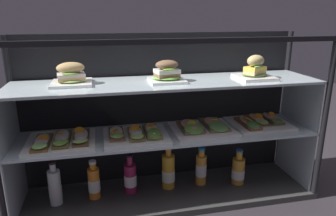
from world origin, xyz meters
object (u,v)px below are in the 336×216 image
Objects in this scene: plated_roll_sandwich_near_right_corner at (255,71)px; open_sandwich_tray_far_right at (62,140)px; juice_bottle_back_right at (94,183)px; juice_bottle_front_second at (238,170)px; plated_roll_sandwich_center at (167,74)px; open_sandwich_tray_mid_right at (136,134)px; open_sandwich_tray_center at (203,127)px; juice_bottle_front_fourth at (168,172)px; juice_bottle_back_left at (55,187)px; open_sandwich_tray_right_of_center at (259,122)px; juice_bottle_near_post at (201,169)px; juice_bottle_back_center at (130,178)px; plated_roll_sandwich_mid_left at (71,76)px.

plated_roll_sandwich_near_right_corner is 1.02m from open_sandwich_tray_far_right.
plated_roll_sandwich_near_right_corner is at bearing -3.21° from juice_bottle_back_right.
plated_roll_sandwich_near_right_corner reaches higher than juice_bottle_front_second.
plated_roll_sandwich_center reaches higher than open_sandwich_tray_mid_right.
juice_bottle_front_fourth is at bearing 164.03° from open_sandwich_tray_center.
open_sandwich_tray_center is 0.32m from juice_bottle_front_fourth.
juice_bottle_front_fourth is (0.60, 0.03, 0.00)m from juice_bottle_back_left.
plated_roll_sandwich_center is at bearing -178.65° from juice_bottle_front_second.
open_sandwich_tray_mid_right is (-0.16, -0.03, -0.29)m from plated_roll_sandwich_center.
plated_roll_sandwich_center reaches higher than juice_bottle_back_right.
open_sandwich_tray_center is 0.34m from open_sandwich_tray_right_of_center.
open_sandwich_tray_center reaches higher than juice_bottle_near_post.
juice_bottle_back_center is at bearing -179.73° from juice_bottle_near_post.
open_sandwich_tray_far_right is 1.55× the size of juice_bottle_front_second.
open_sandwich_tray_mid_right reaches higher than juice_bottle_front_second.
plated_roll_sandwich_center is 0.81× the size of juice_bottle_back_right.
plated_roll_sandwich_mid_left is 1.03m from open_sandwich_tray_right_of_center.
juice_bottle_back_left is at bearing 178.15° from plated_roll_sandwich_near_right_corner.
open_sandwich_tray_mid_right is (0.29, -0.06, -0.29)m from plated_roll_sandwich_mid_left.
plated_roll_sandwich_near_right_corner reaches higher than juice_bottle_back_right.
plated_roll_sandwich_center reaches higher than juice_bottle_near_post.
juice_bottle_back_left is 0.60m from juice_bottle_front_fourth.
juice_bottle_near_post is (-0.25, 0.06, -0.56)m from plated_roll_sandwich_near_right_corner.
juice_bottle_back_center is at bearing 4.35° from juice_bottle_back_left.
open_sandwich_tray_mid_right reaches higher than juice_bottle_back_right.
open_sandwich_tray_far_right is at bearing -177.18° from open_sandwich_tray_right_of_center.
plated_roll_sandwich_near_right_corner reaches higher than open_sandwich_tray_center.
juice_bottle_back_left is 0.38m from juice_bottle_back_center.
open_sandwich_tray_right_of_center is at bearing 30.72° from plated_roll_sandwich_near_right_corner.
open_sandwich_tray_right_of_center is 0.30m from juice_bottle_front_second.
juice_bottle_near_post is (0.02, 0.05, -0.27)m from open_sandwich_tray_center.
open_sandwich_tray_far_right is 1.50× the size of juice_bottle_back_right.
juice_bottle_back_left is (-1.11, -0.01, -0.27)m from open_sandwich_tray_right_of_center.
plated_roll_sandwich_mid_left reaches higher than open_sandwich_tray_right_of_center.
juice_bottle_back_right is (-0.92, 0.00, -0.27)m from open_sandwich_tray_right_of_center.
plated_roll_sandwich_mid_left is 0.57m from juice_bottle_back_right.
open_sandwich_tray_center is at bearing -107.43° from juice_bottle_near_post.
open_sandwich_tray_far_right and open_sandwich_tray_mid_right have the same top height.
plated_roll_sandwich_near_right_corner is at bearing -36.71° from juice_bottle_front_second.
juice_bottle_back_left is (-1.04, 0.03, -0.56)m from plated_roll_sandwich_near_right_corner.
open_sandwich_tray_far_right is 1.05m from open_sandwich_tray_right_of_center.
plated_roll_sandwich_center is 0.60m from juice_bottle_near_post.
plated_roll_sandwich_center is at bearing -1.30° from juice_bottle_back_left.
juice_bottle_back_center is at bearing 174.51° from plated_roll_sandwich_near_right_corner.
juice_bottle_back_left is 1.00m from juice_bottle_front_second.
plated_roll_sandwich_center reaches higher than juice_bottle_front_second.
juice_bottle_front_fourth is 1.18× the size of juice_bottle_front_second.
open_sandwich_tray_right_of_center is at bearing 2.48° from plated_roll_sandwich_center.
open_sandwich_tray_right_of_center is 1.35× the size of juice_bottle_back_left.
open_sandwich_tray_right_of_center is 1.43× the size of juice_bottle_near_post.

